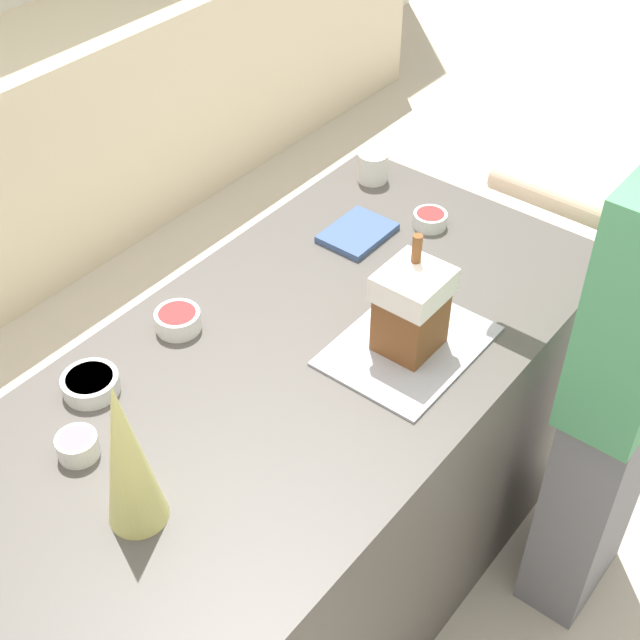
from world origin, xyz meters
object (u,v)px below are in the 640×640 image
object	(u,v)px
gingerbread_house	(411,308)
candy_bowl_behind_tray	(430,219)
mug	(373,167)
candy_bowl_near_tray_right	(90,383)
cookbook	(358,233)
candy_bowl_beside_tree	(77,445)
decorative_tree	(126,455)
person	(628,375)
candy_bowl_front_corner	(178,320)
baking_tray	(408,346)

from	to	relation	value
gingerbread_house	candy_bowl_behind_tray	distance (m)	0.54
candy_bowl_behind_tray	mug	xyz separation A→B (m)	(0.10, 0.28, 0.02)
candy_bowl_near_tray_right	cookbook	world-z (taller)	candy_bowl_near_tray_right
gingerbread_house	candy_bowl_beside_tree	world-z (taller)	gingerbread_house
candy_bowl_beside_tree	decorative_tree	bearing A→B (deg)	-97.86
gingerbread_house	decorative_tree	xyz separation A→B (m)	(-0.77, 0.15, 0.06)
decorative_tree	cookbook	size ratio (longest dim) A/B	1.87
candy_bowl_near_tray_right	person	distance (m)	1.31
decorative_tree	candy_bowl_beside_tree	size ratio (longest dim) A/B	4.15
candy_bowl_beside_tree	person	distance (m)	1.33
decorative_tree	candy_bowl_beside_tree	bearing A→B (deg)	82.14
gingerbread_house	candy_bowl_behind_tray	world-z (taller)	gingerbread_house
gingerbread_house	decorative_tree	world-z (taller)	decorative_tree
decorative_tree	candy_bowl_front_corner	xyz separation A→B (m)	(0.46, 0.35, -0.16)
candy_bowl_behind_tray	candy_bowl_front_corner	xyz separation A→B (m)	(-0.78, 0.26, 0.00)
decorative_tree	mug	world-z (taller)	decorative_tree
decorative_tree	candy_bowl_beside_tree	xyz separation A→B (m)	(0.03, 0.22, -0.16)
gingerbread_house	decorative_tree	distance (m)	0.79
baking_tray	decorative_tree	bearing A→B (deg)	169.03
candy_bowl_beside_tree	cookbook	bearing A→B (deg)	0.41
candy_bowl_near_tray_right	candy_bowl_beside_tree	distance (m)	0.20
baking_tray	candy_bowl_near_tray_right	xyz separation A→B (m)	(-0.59, 0.50, 0.02)
gingerbread_house	person	bearing A→B (deg)	-57.51
baking_tray	person	bearing A→B (deg)	-57.47
candy_bowl_front_corner	candy_bowl_near_tray_right	world-z (taller)	candy_bowl_front_corner
baking_tray	mug	xyz separation A→B (m)	(0.57, 0.52, 0.04)
decorative_tree	candy_bowl_front_corner	world-z (taller)	decorative_tree
cookbook	baking_tray	bearing A→B (deg)	-128.39
gingerbread_house	mug	bearing A→B (deg)	42.46
candy_bowl_behind_tray	decorative_tree	bearing A→B (deg)	-175.60
candy_bowl_behind_tray	candy_bowl_beside_tree	world-z (taller)	candy_bowl_beside_tree
candy_bowl_behind_tray	mug	world-z (taller)	mug
baking_tray	cookbook	size ratio (longest dim) A/B	2.01
person	candy_bowl_beside_tree	bearing A→B (deg)	140.99
decorative_tree	candy_bowl_behind_tray	distance (m)	1.26
candy_bowl_beside_tree	candy_bowl_behind_tray	bearing A→B (deg)	-6.09
baking_tray	person	xyz separation A→B (m)	(0.30, -0.46, -0.05)
cookbook	candy_bowl_beside_tree	bearing A→B (deg)	-179.59
decorative_tree	cookbook	xyz separation A→B (m)	(1.07, 0.23, -0.18)
baking_tray	candy_bowl_near_tray_right	bearing A→B (deg)	139.65
decorative_tree	cookbook	distance (m)	1.11
gingerbread_house	candy_bowl_beside_tree	bearing A→B (deg)	153.16
cookbook	mug	size ratio (longest dim) A/B	2.15
baking_tray	gingerbread_house	world-z (taller)	gingerbread_house
gingerbread_house	candy_bowl_beside_tree	distance (m)	0.83
gingerbread_house	candy_bowl_near_tray_right	bearing A→B (deg)	139.67
cookbook	mug	xyz separation A→B (m)	(0.27, 0.14, 0.04)
gingerbread_house	candy_bowl_behind_tray	bearing A→B (deg)	27.33
decorative_tree	mug	distance (m)	1.40
baking_tray	decorative_tree	distance (m)	0.81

